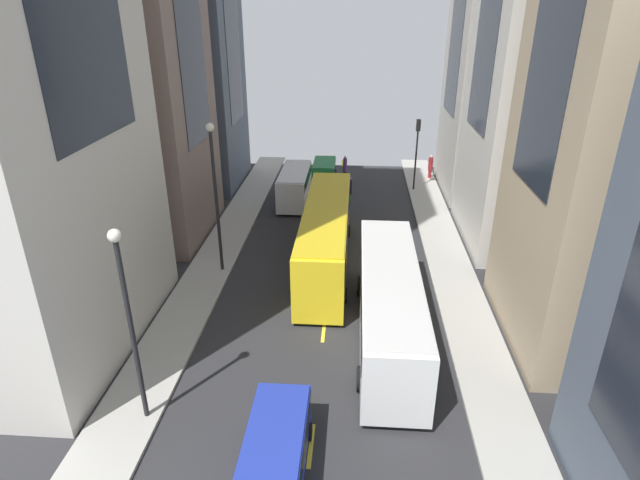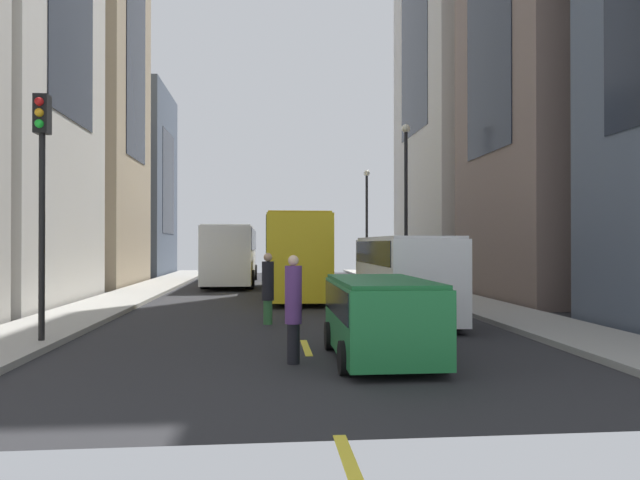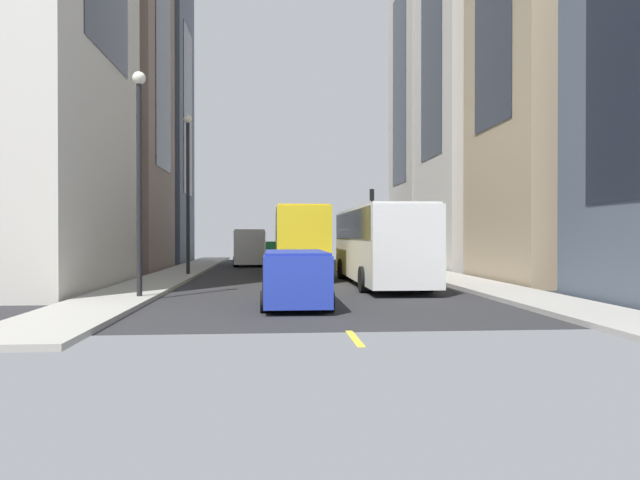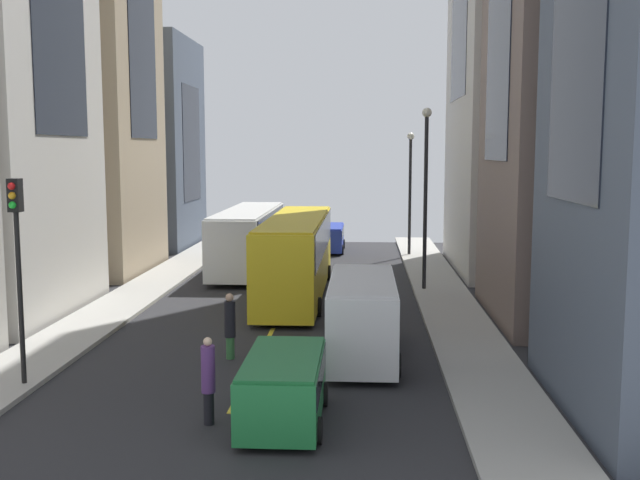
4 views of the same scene
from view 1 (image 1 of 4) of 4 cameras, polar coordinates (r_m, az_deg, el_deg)
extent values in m
plane|color=#28282B|center=(30.64, 1.26, -2.46)|extent=(40.35, 40.35, 0.00)
cube|color=#9E9B93|center=(31.10, 14.10, -2.67)|extent=(2.52, 44.00, 0.15)
cube|color=#9E9B93|center=(31.65, -11.35, -1.89)|extent=(2.52, 44.00, 0.15)
cube|color=yellow|center=(50.24, 2.48, 8.51)|extent=(0.16, 2.00, 0.01)
cube|color=yellow|center=(43.56, 2.19, 5.96)|extent=(0.16, 2.00, 0.01)
cube|color=yellow|center=(37.00, 1.80, 2.49)|extent=(0.16, 2.00, 0.01)
cube|color=yellow|center=(30.64, 1.26, -2.45)|extent=(0.16, 2.00, 0.01)
cube|color=yellow|center=(24.63, 0.42, -9.87)|extent=(0.16, 2.00, 0.01)
cube|color=yellow|center=(19.29, -1.01, -21.72)|extent=(0.16, 2.00, 0.01)
cube|color=#B7B2A8|center=(42.56, 20.35, 23.27)|extent=(7.20, 8.94, 27.89)
cube|color=#1E232D|center=(42.56, 20.35, 23.27)|extent=(7.27, 4.92, 15.34)
cube|color=#4C5666|center=(43.84, -15.28, 21.06)|extent=(8.24, 8.06, 23.62)
cube|color=#1E232D|center=(43.84, -15.28, 21.06)|extent=(8.32, 4.43, 12.99)
cube|color=#7A665B|center=(34.10, -22.48, 22.56)|extent=(9.26, 8.62, 27.43)
cube|color=#1E232D|center=(34.10, -22.48, 22.56)|extent=(9.36, 4.74, 15.08)
cube|color=silver|center=(23.47, 7.67, -6.88)|extent=(2.55, 11.94, 3.00)
cube|color=black|center=(23.04, 7.79, -5.07)|extent=(2.60, 10.99, 1.20)
cube|color=beige|center=(22.71, 7.89, -3.56)|extent=(2.45, 11.46, 0.08)
cylinder|color=black|center=(21.33, 11.25, -15.07)|extent=(0.46, 1.00, 1.00)
cylinder|color=black|center=(21.14, 4.72, -15.01)|extent=(0.46, 1.00, 1.00)
cylinder|color=black|center=(27.40, 9.58, -5.16)|extent=(0.46, 1.00, 1.00)
cylinder|color=black|center=(27.25, 4.65, -5.04)|extent=(0.46, 1.00, 1.00)
cube|color=yellow|center=(29.63, 0.66, 0.55)|extent=(2.45, 13.30, 3.30)
cube|color=black|center=(29.29, 0.67, 2.08)|extent=(2.50, 12.24, 1.48)
cube|color=gold|center=(28.98, 0.67, 3.60)|extent=(2.35, 12.77, 0.08)
cylinder|color=black|center=(26.61, 2.54, -6.06)|extent=(0.44, 0.76, 0.76)
cylinder|color=black|center=(26.74, -2.32, -5.89)|extent=(0.44, 0.76, 0.76)
cylinder|color=black|center=(33.96, 2.96, 1.05)|extent=(0.44, 0.76, 0.76)
cylinder|color=black|center=(34.07, -0.83, 1.16)|extent=(0.44, 0.76, 0.76)
cube|color=white|center=(39.42, -2.81, 5.97)|extent=(2.05, 6.04, 2.30)
cube|color=black|center=(39.19, -2.84, 7.02)|extent=(2.09, 5.56, 0.69)
cube|color=silver|center=(39.06, -2.85, 7.62)|extent=(1.97, 5.80, 0.08)
cylinder|color=black|center=(37.91, -1.69, 3.62)|extent=(0.37, 0.72, 0.72)
cylinder|color=black|center=(38.14, -4.52, 3.68)|extent=(0.37, 0.72, 0.72)
cylinder|color=black|center=(41.41, -1.19, 5.48)|extent=(0.37, 0.72, 0.72)
cylinder|color=black|center=(41.62, -3.78, 5.53)|extent=(0.37, 0.72, 0.72)
cube|color=#2338AD|center=(17.96, -4.92, -22.17)|extent=(1.89, 4.73, 1.44)
cube|color=black|center=(17.70, -4.96, -21.36)|extent=(1.92, 4.35, 0.61)
cube|color=navy|center=(17.42, -5.01, -20.46)|extent=(1.81, 4.54, 0.08)
cylinder|color=black|center=(19.31, -1.45, -20.38)|extent=(0.34, 0.62, 0.62)
cylinder|color=black|center=(19.51, -6.86, -19.99)|extent=(0.34, 0.62, 0.62)
cube|color=#1E7238|center=(44.80, 0.46, 7.67)|extent=(1.83, 4.02, 1.40)
cube|color=black|center=(44.69, 0.46, 8.11)|extent=(1.87, 3.70, 0.59)
cube|color=#1A612F|center=(44.58, 0.46, 8.58)|extent=(1.76, 3.86, 0.08)
cylinder|color=black|center=(43.74, 1.46, 6.47)|extent=(0.33, 0.62, 0.62)
cylinder|color=black|center=(43.84, -0.75, 6.52)|extent=(0.33, 0.62, 0.62)
cylinder|color=black|center=(46.11, 1.61, 7.43)|extent=(0.33, 0.62, 0.62)
cylinder|color=black|center=(46.21, -0.50, 7.48)|extent=(0.33, 0.62, 0.62)
cylinder|color=#336B38|center=(39.74, 3.25, 4.59)|extent=(0.27, 0.27, 0.71)
cylinder|color=black|center=(39.43, 3.28, 5.86)|extent=(0.35, 0.35, 1.14)
sphere|color=tan|center=(39.21, 3.30, 6.82)|extent=(0.25, 0.25, 0.25)
cylinder|color=black|center=(45.06, 2.75, 7.11)|extent=(0.25, 0.25, 0.79)
cylinder|color=#593372|center=(44.77, 2.78, 8.29)|extent=(0.34, 0.34, 1.14)
sphere|color=beige|center=(44.59, 2.79, 9.12)|extent=(0.21, 0.21, 0.21)
cylinder|color=maroon|center=(46.16, 12.02, 7.18)|extent=(0.29, 0.29, 0.73)
cylinder|color=maroon|center=(45.91, 12.11, 8.23)|extent=(0.39, 0.39, 1.03)
sphere|color=tan|center=(45.74, 12.18, 8.99)|extent=(0.23, 0.23, 0.23)
cylinder|color=black|center=(42.41, 10.51, 8.61)|extent=(0.14, 0.14, 4.76)
cube|color=black|center=(41.74, 10.81, 12.34)|extent=(0.32, 0.32, 0.90)
sphere|color=red|center=(41.86, 10.81, 12.73)|extent=(0.20, 0.20, 0.20)
sphere|color=orange|center=(41.91, 10.79, 12.39)|extent=(0.20, 0.20, 0.20)
sphere|color=green|center=(41.96, 10.76, 12.06)|extent=(0.20, 0.20, 0.20)
cylinder|color=black|center=(28.47, -11.33, 3.92)|extent=(0.18, 0.18, 7.93)
sphere|color=silver|center=(27.31, -12.06, 12.07)|extent=(0.44, 0.44, 0.44)
cylinder|color=black|center=(18.98, -19.98, -9.83)|extent=(0.18, 0.18, 7.07)
sphere|color=silver|center=(17.26, -21.74, 0.45)|extent=(0.44, 0.44, 0.44)
camera|label=2|loc=(55.49, 3.66, 12.55)|focal=32.17mm
camera|label=3|loc=(13.69, -100.02, -75.37)|focal=33.80mm
camera|label=4|loc=(60.58, -0.33, 17.65)|focal=41.62mm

